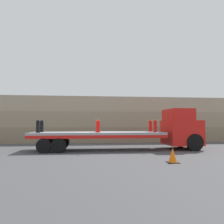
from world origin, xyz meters
name	(u,v)px	position (x,y,z in m)	size (l,w,h in m)	color
ground_plane	(98,150)	(0.00, 0.00, 0.00)	(120.00, 120.00, 0.00)	#474749
rock_cliff	(95,120)	(0.00, 6.93, 2.18)	(60.00, 3.30, 4.36)	#84755B
truck_cab	(182,129)	(5.94, 0.00, 1.41)	(2.23, 2.65, 2.80)	red
flatbed_trailer	(89,135)	(-0.59, 0.00, 0.99)	(8.83, 2.69, 1.21)	gray
fire_hydrant_black_near_0	(38,126)	(-3.82, -0.57, 1.61)	(0.30, 0.55, 0.82)	black
fire_hydrant_black_far_0	(42,126)	(-3.82, 0.57, 1.61)	(0.30, 0.55, 0.82)	black
fire_hydrant_red_near_1	(98,126)	(0.00, -0.57, 1.61)	(0.30, 0.55, 0.82)	red
fire_hydrant_red_far_1	(97,126)	(0.00, 0.57, 1.61)	(0.30, 0.55, 0.82)	red
fire_hydrant_red_near_2	(155,126)	(3.82, -0.57, 1.61)	(0.30, 0.55, 0.82)	red
fire_hydrant_red_far_2	(150,126)	(3.82, 0.57, 1.61)	(0.30, 0.55, 0.82)	red
cargo_strap_rear	(98,120)	(0.00, 0.00, 2.04)	(0.05, 2.80, 0.01)	yellow
cargo_strap_middle	(152,120)	(3.82, 0.00, 2.04)	(0.05, 2.80, 0.01)	yellow
traffic_cone	(173,155)	(3.20, -5.14, 0.33)	(0.52, 0.52, 0.67)	black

